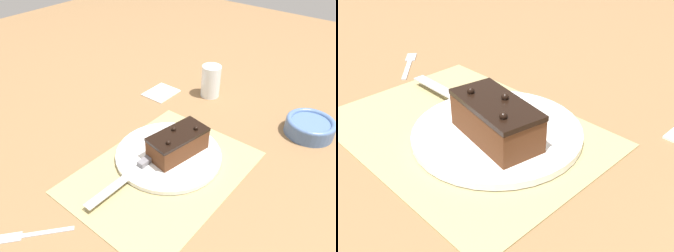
# 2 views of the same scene
# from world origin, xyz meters

# --- Properties ---
(ground_plane) EXTENTS (3.00, 3.00, 0.00)m
(ground_plane) POSITION_xyz_m (0.00, 0.00, 0.00)
(ground_plane) COLOR olive
(placemat_woven) EXTENTS (0.46, 0.34, 0.00)m
(placemat_woven) POSITION_xyz_m (0.00, 0.00, 0.00)
(placemat_woven) COLOR tan
(placemat_woven) RESTS_ON ground_plane
(cake_plate) EXTENTS (0.28, 0.28, 0.01)m
(cake_plate) POSITION_xyz_m (-0.05, -0.03, 0.01)
(cake_plate) COLOR white
(cake_plate) RESTS_ON placemat_woven
(chocolate_cake) EXTENTS (0.17, 0.10, 0.07)m
(chocolate_cake) POSITION_xyz_m (-0.07, -0.01, 0.05)
(chocolate_cake) COLOR #512D19
(chocolate_cake) RESTS_ON cake_plate
(serving_knife) EXTENTS (0.24, 0.02, 0.01)m
(serving_knife) POSITION_xyz_m (0.04, -0.04, 0.02)
(serving_knife) COLOR slate
(serving_knife) RESTS_ON cake_plate
(drinking_glass) EXTENTS (0.06, 0.06, 0.11)m
(drinking_glass) POSITION_xyz_m (-0.40, -0.12, 0.05)
(drinking_glass) COLOR white
(drinking_glass) RESTS_ON ground_plane
(small_bowl) EXTENTS (0.14, 0.14, 0.05)m
(small_bowl) POSITION_xyz_m (-0.39, 0.22, 0.03)
(small_bowl) COLOR #4C6B9E
(small_bowl) RESTS_ON ground_plane
(folded_napkin) EXTENTS (0.11, 0.09, 0.01)m
(folded_napkin) POSITION_xyz_m (-0.30, -0.26, 0.00)
(folded_napkin) COLOR white
(folded_napkin) RESTS_ON ground_plane
(dessert_fork) EXTENTS (0.13, 0.11, 0.01)m
(dessert_fork) POSITION_xyz_m (0.32, -0.09, 0.00)
(dessert_fork) COLOR #B7BABF
(dessert_fork) RESTS_ON ground_plane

